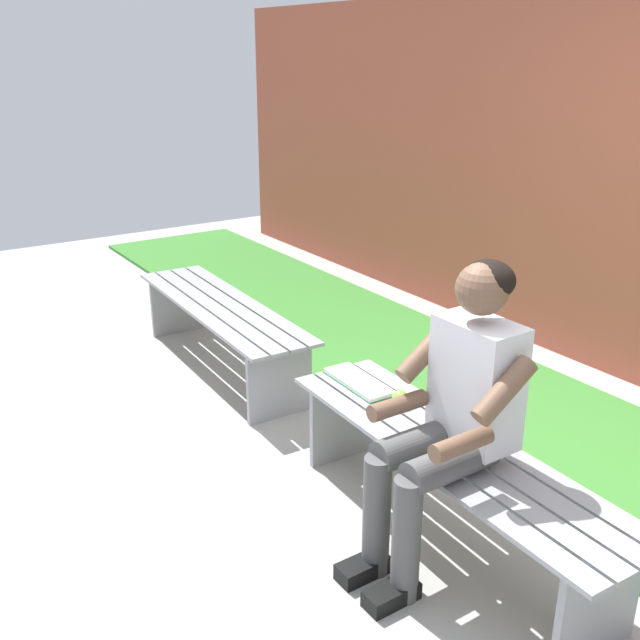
{
  "coord_description": "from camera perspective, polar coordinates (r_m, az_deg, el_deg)",
  "views": [
    {
      "loc": [
        -1.9,
        1.9,
        1.98
      ],
      "look_at": [
        0.74,
        0.15,
        0.8
      ],
      "focal_mm": 41.04,
      "sensor_mm": 36.0,
      "label": 1
    }
  ],
  "objects": [
    {
      "name": "bench_far",
      "position": [
        4.73,
        -7.71,
        0.05
      ],
      "size": [
        1.81,
        0.51,
        0.45
      ],
      "rotation": [
        0.0,
        0.0,
        -0.04
      ],
      "color": "gray",
      "rests_on": "ground"
    },
    {
      "name": "person_seated",
      "position": [
        2.85,
        10.26,
        -6.81
      ],
      "size": [
        0.5,
        0.69,
        1.25
      ],
      "color": "silver",
      "rests_on": "ground"
    },
    {
      "name": "bench_near",
      "position": [
        3.14,
        9.97,
        -11.23
      ],
      "size": [
        1.81,
        0.51,
        0.45
      ],
      "rotation": [
        0.0,
        0.0,
        -0.04
      ],
      "color": "gray",
      "rests_on": "ground"
    },
    {
      "name": "ground_plane",
      "position": [
        3.68,
        -14.29,
        -13.2
      ],
      "size": [
        10.0,
        7.0,
        0.04
      ],
      "primitive_type": "cube",
      "color": "#9E9E99"
    },
    {
      "name": "book_open",
      "position": [
        3.56,
        3.04,
        -4.86
      ],
      "size": [
        0.42,
        0.17,
        0.02
      ],
      "rotation": [
        0.0,
        0.0,
        -0.04
      ],
      "color": "white",
      "rests_on": "bench_near"
    },
    {
      "name": "apple",
      "position": [
        3.35,
        6.28,
        -6.1
      ],
      "size": [
        0.08,
        0.08,
        0.08
      ],
      "primitive_type": "sphere",
      "color": "#72B738",
      "rests_on": "bench_near"
    },
    {
      "name": "grass_strip",
      "position": [
        4.61,
        10.4,
        -5.09
      ],
      "size": [
        9.0,
        1.36,
        0.03
      ],
      "primitive_type": "cube",
      "color": "#387A2D",
      "rests_on": "ground"
    }
  ]
}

